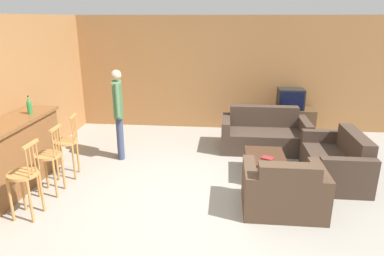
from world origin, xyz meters
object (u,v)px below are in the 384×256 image
at_px(person_by_window, 118,109).
at_px(coffee_table, 265,158).
at_px(tv, 291,99).
at_px(tv_unit, 288,121).
at_px(bar_chair_near, 25,179).
at_px(book_on_table, 268,158).
at_px(armchair_near, 284,191).
at_px(bottle, 29,106).
at_px(bar_chair_mid, 49,159).
at_px(bar_chair_far, 67,145).
at_px(couch_far, 264,135).
at_px(loveseat_right, 337,162).

bearing_deg(person_by_window, coffee_table, -11.14).
bearing_deg(tv, tv_unit, 90.00).
distance_m(bar_chair_near, tv_unit, 5.53).
height_order(tv, book_on_table, tv).
xyz_separation_m(armchair_near, book_on_table, (-0.12, 0.94, 0.09)).
bearing_deg(person_by_window, bottle, -143.86).
bearing_deg(coffee_table, bar_chair_mid, -164.10).
height_order(armchair_near, tv_unit, armchair_near).
relative_size(bar_chair_near, armchair_near, 0.97).
xyz_separation_m(tv, person_by_window, (-3.38, -1.72, 0.12)).
distance_m(bar_chair_far, tv_unit, 4.77).
height_order(bar_chair_near, bar_chair_far, same).
height_order(bar_chair_far, couch_far, bar_chair_far).
xyz_separation_m(bar_chair_mid, coffee_table, (3.25, 0.92, -0.24)).
height_order(bar_chair_far, coffee_table, bar_chair_far).
relative_size(bar_chair_mid, tv_unit, 0.96).
distance_m(coffee_table, book_on_table, 0.17).
height_order(couch_far, coffee_table, couch_far).
bearing_deg(bottle, bar_chair_mid, -46.72).
height_order(bar_chair_near, loveseat_right, bar_chair_near).
xyz_separation_m(armchair_near, loveseat_right, (1.02, 1.11, -0.00)).
relative_size(loveseat_right, book_on_table, 6.43).
distance_m(armchair_near, person_by_window, 3.26).
height_order(loveseat_right, book_on_table, loveseat_right).
bearing_deg(couch_far, bottle, -157.72).
bearing_deg(bar_chair_mid, bar_chair_far, 90.02).
bearing_deg(armchair_near, tv_unit, 79.55).
bearing_deg(bar_chair_mid, tv_unit, 38.35).
relative_size(armchair_near, tv, 1.93).
bearing_deg(loveseat_right, bar_chair_mid, -167.93).
bearing_deg(loveseat_right, coffee_table, -179.13).
bearing_deg(loveseat_right, armchair_near, -132.76).
relative_size(bar_chair_far, tv, 1.87).
xyz_separation_m(bottle, person_by_window, (1.17, 0.86, -0.25)).
distance_m(loveseat_right, person_by_window, 3.87).
bearing_deg(bar_chair_far, bar_chair_near, -89.99).
bearing_deg(person_by_window, tv, 26.98).
distance_m(couch_far, armchair_near, 2.35).
relative_size(armchair_near, book_on_table, 4.82).
xyz_separation_m(tv_unit, person_by_window, (-3.38, -1.72, 0.65)).
bearing_deg(bar_chair_near, tv_unit, 43.61).
relative_size(bar_chair_near, tv_unit, 0.96).
relative_size(bar_chair_near, couch_far, 0.62).
distance_m(bar_chair_near, tv, 5.53).
bearing_deg(person_by_window, bar_chair_mid, -113.35).
bearing_deg(armchair_near, tv, 79.54).
bearing_deg(person_by_window, armchair_near, -30.16).
distance_m(tv_unit, person_by_window, 3.84).
bearing_deg(book_on_table, couch_far, 86.52).
xyz_separation_m(couch_far, armchair_near, (0.03, -2.35, 0.00)).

